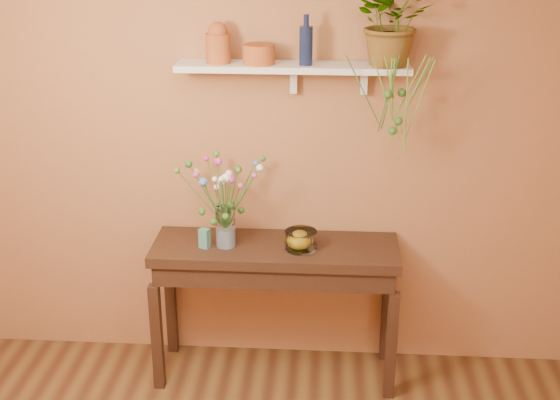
{
  "coord_description": "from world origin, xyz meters",
  "views": [
    {
      "loc": [
        0.25,
        -2.18,
        2.72
      ],
      "look_at": [
        0.0,
        1.55,
        1.25
      ],
      "focal_mm": 47.0,
      "sensor_mm": 36.0,
      "label": 1
    }
  ],
  "objects": [
    {
      "name": "spider_plant",
      "position": [
        0.59,
        1.86,
        2.18
      ],
      "size": [
        0.52,
        0.48,
        0.48
      ],
      "primitive_type": "imported",
      "rotation": [
        0.0,
        0.0,
        0.28
      ],
      "color": "#326321",
      "rests_on": "wall_shelf"
    },
    {
      "name": "glass_bowl",
      "position": [
        0.11,
        1.7,
        0.94
      ],
      "size": [
        0.19,
        0.19,
        0.11
      ],
      "color": "white",
      "rests_on": "sideboard"
    },
    {
      "name": "room",
      "position": [
        0.0,
        0.0,
        1.35
      ],
      "size": [
        4.04,
        4.04,
        2.7
      ],
      "color": "brown",
      "rests_on": "ground"
    },
    {
      "name": "glass_vase",
      "position": [
        -0.33,
        1.72,
        0.99
      ],
      "size": [
        0.12,
        0.12,
        0.24
      ],
      "color": "white",
      "rests_on": "sideboard"
    },
    {
      "name": "wall_shelf",
      "position": [
        0.06,
        1.87,
        1.92
      ],
      "size": [
        1.3,
        0.24,
        0.19
      ],
      "color": "white",
      "rests_on": "room"
    },
    {
      "name": "bouquet",
      "position": [
        -0.34,
        1.71,
        1.27
      ],
      "size": [
        0.51,
        0.42,
        0.44
      ],
      "color": "#386B28",
      "rests_on": "glass_vase"
    },
    {
      "name": "terracotta_pot",
      "position": [
        -0.14,
        1.85,
        1.99
      ],
      "size": [
        0.22,
        0.22,
        0.11
      ],
      "primitive_type": "cylinder",
      "rotation": [
        0.0,
        0.0,
        -0.24
      ],
      "color": "#AC5125",
      "rests_on": "wall_shelf"
    },
    {
      "name": "blue_bottle",
      "position": [
        0.12,
        1.84,
        2.05
      ],
      "size": [
        0.08,
        0.08,
        0.27
      ],
      "color": "#101A39",
      "rests_on": "wall_shelf"
    },
    {
      "name": "sideboard",
      "position": [
        -0.04,
        1.75,
        0.76
      ],
      "size": [
        1.46,
        0.47,
        0.88
      ],
      "color": "#392214",
      "rests_on": "ground"
    },
    {
      "name": "carton",
      "position": [
        -0.45,
        1.69,
        0.94
      ],
      "size": [
        0.07,
        0.06,
        0.12
      ],
      "primitive_type": "cube",
      "rotation": [
        0.0,
        0.0,
        -0.41
      ],
      "color": "#33617E",
      "rests_on": "sideboard"
    },
    {
      "name": "plant_fronds",
      "position": [
        0.62,
        1.71,
        1.76
      ],
      "size": [
        0.46,
        0.19,
        0.6
      ],
      "color": "#326321",
      "rests_on": "wall_shelf"
    },
    {
      "name": "terracotta_jug",
      "position": [
        -0.36,
        1.86,
        2.05
      ],
      "size": [
        0.15,
        0.15,
        0.23
      ],
      "color": "#AC5125",
      "rests_on": "wall_shelf"
    },
    {
      "name": "lemon",
      "position": [
        0.1,
        1.72,
        0.93
      ],
      "size": [
        0.09,
        0.09,
        0.09
      ],
      "primitive_type": "sphere",
      "color": "yellow",
      "rests_on": "glass_bowl"
    }
  ]
}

